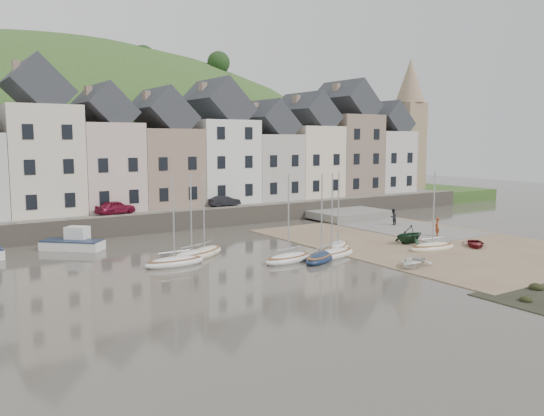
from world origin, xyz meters
TOP-DOWN VIEW (x-y plane):
  - ground at (0.00, 0.00)m, footprint 160.00×160.00m
  - quay_land at (0.00, 32.00)m, footprint 90.00×30.00m
  - quay_street at (0.00, 20.50)m, footprint 70.00×7.00m
  - seawall at (0.00, 17.00)m, footprint 70.00×1.20m
  - beach at (11.00, 0.00)m, footprint 18.00×26.00m
  - slipway at (15.00, 8.00)m, footprint 8.00×18.00m
  - hillside at (-5.00, 60.00)m, footprint 134.40×84.00m
  - townhouse_terrace at (1.76, 24.00)m, footprint 61.05×8.00m
  - church_spire at (34.55, 24.00)m, footprint 4.00×4.00m
  - sailboat_0 at (-9.55, 3.39)m, footprint 4.22×1.52m
  - sailboat_1 at (-7.68, 4.67)m, footprint 4.14×2.80m
  - sailboat_2 at (-6.43, 5.18)m, footprint 4.35×3.56m
  - sailboat_3 at (-2.50, 0.10)m, footprint 4.18×2.03m
  - sailboat_4 at (0.94, -0.39)m, footprint 4.93×2.46m
  - sailboat_5 at (-0.28, -0.76)m, footprint 4.64×3.63m
  - sailboat_6 at (3.10, 1.48)m, footprint 4.12×3.90m
  - sailboat_7 at (9.11, -2.56)m, footprint 4.20×1.97m
  - motorboat_2 at (-13.84, 12.86)m, footprint 4.61×4.41m
  - rowboat_white at (3.50, -5.74)m, footprint 3.48×3.07m
  - rowboat_green at (9.49, 0.18)m, footprint 2.95×2.57m
  - rowboat_red at (12.76, -3.67)m, footprint 3.19×3.20m
  - person_red at (13.88, 1.09)m, footprint 0.71×0.65m
  - person_dark at (15.33, 7.75)m, footprint 0.88×0.75m
  - car_left at (-8.41, 19.50)m, footprint 4.01×2.50m
  - car_right at (2.96, 19.50)m, footprint 3.36×1.26m

SIDE VIEW (x-z plane):
  - hillside at x=-5.00m, z-range -59.99..24.01m
  - ground at x=0.00m, z-range 0.00..0.00m
  - beach at x=11.00m, z-range 0.00..0.06m
  - slipway at x=15.00m, z-range 0.00..0.12m
  - sailboat_4 at x=0.94m, z-range -2.90..3.42m
  - sailboat_5 at x=-0.28m, z-range -2.90..3.42m
  - sailboat_2 at x=-6.43m, z-range -2.90..3.42m
  - sailboat_0 at x=-9.55m, z-range -2.90..3.42m
  - sailboat_6 at x=3.10m, z-range -2.90..3.42m
  - sailboat_7 at x=9.11m, z-range -2.89..3.43m
  - sailboat_3 at x=-2.50m, z-range -2.89..3.43m
  - sailboat_1 at x=-7.68m, z-range -2.89..3.43m
  - rowboat_red at x=12.76m, z-range 0.06..0.61m
  - rowboat_white at x=3.50m, z-range 0.06..0.66m
  - motorboat_2 at x=-13.84m, z-range -0.27..1.43m
  - quay_land at x=0.00m, z-range 0.00..1.50m
  - rowboat_green at x=9.49m, z-range 0.06..1.58m
  - seawall at x=0.00m, z-range 0.00..1.80m
  - person_dark at x=15.33m, z-range 0.12..1.69m
  - person_red at x=13.88m, z-range 0.12..1.74m
  - quay_street at x=0.00m, z-range 1.50..1.60m
  - car_right at x=2.96m, z-range 1.60..2.70m
  - car_left at x=-8.41m, z-range 1.60..2.87m
  - townhouse_terrace at x=1.76m, z-range 0.36..14.29m
  - church_spire at x=34.55m, z-range 2.06..20.06m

